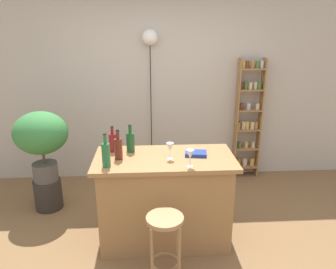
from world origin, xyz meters
name	(u,v)px	position (x,y,z in m)	size (l,w,h in m)	color
ground	(166,257)	(0.00, 0.00, 0.00)	(12.00, 12.00, 0.00)	brown
back_wall	(158,82)	(0.00, 1.95, 1.40)	(6.40, 0.10, 2.80)	#BCB2A3
kitchen_counter	(165,199)	(0.00, 0.30, 0.47)	(1.38, 0.69, 0.93)	#9E7042
bar_stool	(165,235)	(-0.03, -0.33, 0.48)	(0.31, 0.31, 0.65)	#997047
spice_shelf	(248,118)	(1.28, 1.80, 0.89)	(0.36, 0.16, 1.74)	#9E7042
plant_stool	(48,194)	(-1.40, 1.02, 0.19)	(0.33, 0.33, 0.37)	#2D2823
potted_plant	(41,137)	(-1.40, 1.02, 0.93)	(0.63, 0.56, 0.85)	#514C47
bottle_soda_blue	(118,148)	(-0.44, 0.28, 1.04)	(0.08, 0.08, 0.30)	#5B2319
bottle_vinegar	(113,142)	(-0.52, 0.49, 1.03)	(0.08, 0.08, 0.27)	maroon
bottle_olive_oil	(106,154)	(-0.54, 0.11, 1.05)	(0.08, 0.08, 0.32)	#236638
bottle_sauce_amber	(130,142)	(-0.34, 0.48, 1.04)	(0.08, 0.08, 0.29)	#194C23
wine_glass_left	(190,155)	(0.22, 0.05, 1.05)	(0.07, 0.07, 0.16)	silver
wine_glass_center	(170,148)	(0.05, 0.25, 1.05)	(0.07, 0.07, 0.16)	silver
cookbook	(196,153)	(0.31, 0.33, 0.95)	(0.21, 0.15, 0.04)	navy
pendant_globe_light	(150,40)	(-0.11, 1.84, 1.98)	(0.21, 0.21, 2.12)	black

